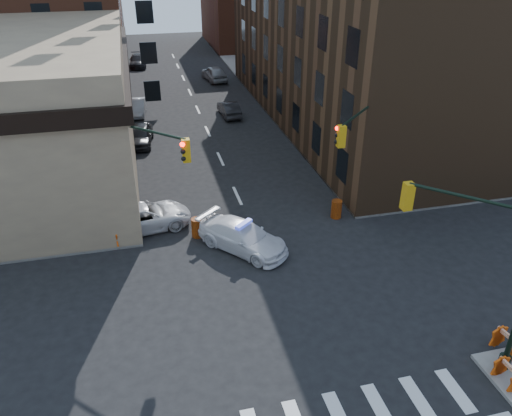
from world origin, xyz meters
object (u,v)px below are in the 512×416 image
pedestrian_b (30,223)px  barricade_se_a (507,344)px  pickup (144,217)px  parked_car_enear (229,109)px  parked_car_wfar (137,107)px  barrel_bank (197,228)px  barricade_nw_a (124,236)px  parked_car_wnear (140,135)px  barrel_road (336,209)px  pedestrian_a (75,217)px  police_car (243,237)px

pedestrian_b → barricade_se_a: bearing=-21.1°
pickup → parked_car_enear: size_ratio=1.29×
parked_car_wfar → parked_car_enear: parked_car_wfar is taller
barrel_bank → barricade_nw_a: bearing=179.8°
parked_car_wnear → parked_car_wfar: bearing=97.4°
barricade_se_a → barrel_bank: bearing=33.1°
barrel_bank → barricade_nw_a: barrel_bank is taller
parked_car_wnear → barrel_road: 17.82m
parked_car_enear → pedestrian_a: size_ratio=2.08×
barrel_bank → barricade_nw_a: (-3.84, 0.02, 0.03)m
pedestrian_a → pedestrian_b: (-2.27, 0.01, -0.02)m
barricade_se_a → pickup: bearing=36.2°
barrel_road → police_car: bearing=-161.9°
parked_car_wnear → pedestrian_a: 13.48m
police_car → barrel_bank: size_ratio=4.67×
barrel_road → pickup: bearing=172.7°
parked_car_enear → pedestrian_a: pedestrian_a is taller
barricade_nw_a → police_car: bearing=-28.2°
parked_car_enear → barrel_road: (2.50, -19.46, -0.13)m
barrel_bank → parked_car_wfar: bearing=96.3°
police_car → pedestrian_b: 11.24m
barricade_se_a → police_car: bearing=31.4°
pedestrian_b → parked_car_enear: bearing=65.4°
police_car → barricade_se_a: police_car is taller
barricade_nw_a → parked_car_enear: bearing=53.0°
parked_car_enear → barricade_se_a: 31.54m
barricade_se_a → barrel_road: bearing=2.3°
pickup → parked_car_enear: (8.30, 18.08, -0.06)m
police_car → parked_car_enear: 21.68m
barricade_nw_a → barrel_bank: bearing=-11.6°
pedestrian_a → barricade_nw_a: bearing=-9.3°
parked_car_enear → barricade_se_a: (4.84, -31.16, -0.07)m
parked_car_enear → barricade_nw_a: size_ratio=3.57×
parked_car_wfar → pedestrian_b: pedestrian_b is taller
police_car → barricade_se_a: 12.81m
pickup → parked_car_wfar: 20.51m
parked_car_enear → barrel_bank: bearing=71.1°
police_car → pedestrian_a: bearing=117.8°
parked_car_wnear → parked_car_wfar: parked_car_wnear is taller
barricade_se_a → parked_car_enear: bearing=-0.1°
pedestrian_b → barrel_bank: (8.56, -1.65, -0.56)m
parked_car_enear → pickup: bearing=62.4°
barrel_road → barrel_bank: bearing=-178.9°
parked_car_wnear → pedestrian_a: bearing=-99.4°
police_car → barricade_nw_a: police_car is taller
pedestrian_a → barrel_road: 14.46m
pedestrian_b → police_car: bearing=-4.2°
parked_car_wfar → pedestrian_a: (-3.87, -20.40, 0.44)m
pedestrian_a → pickup: bearing=22.5°
police_car → parked_car_enear: (3.45, 21.41, -0.07)m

